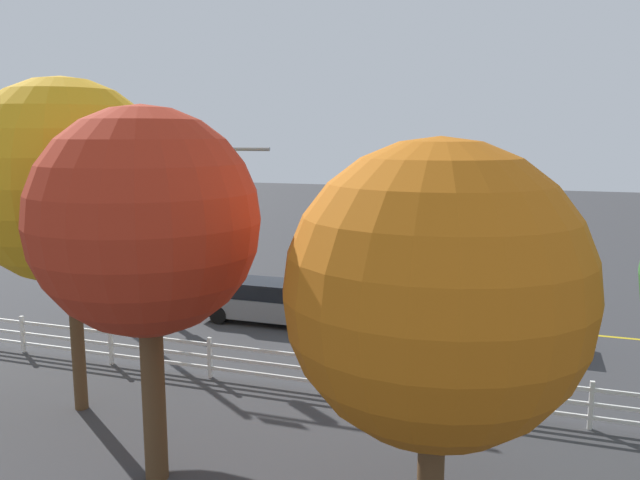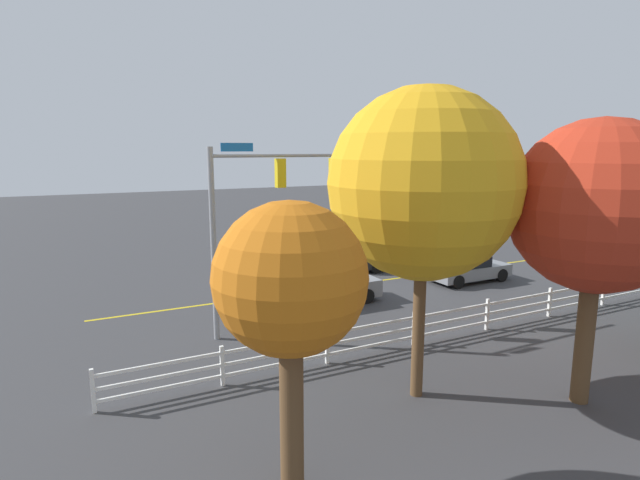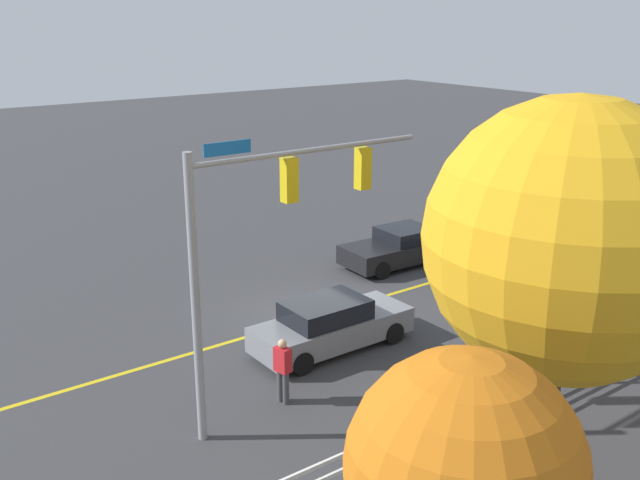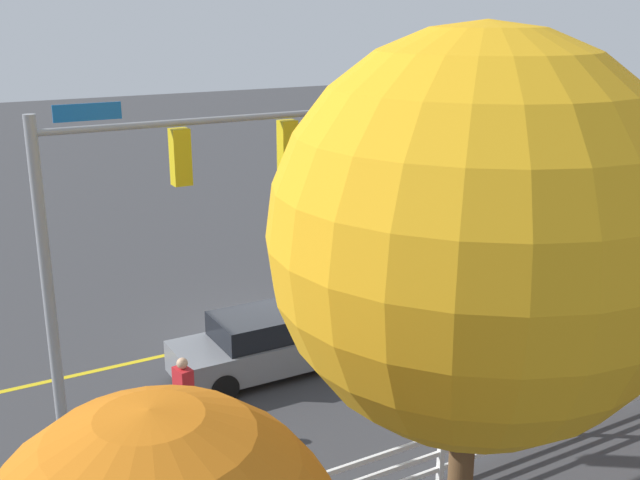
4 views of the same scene
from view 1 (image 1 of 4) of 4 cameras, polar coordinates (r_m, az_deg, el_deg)
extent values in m
plane|color=#38383A|center=(24.66, -0.95, -6.23)|extent=(120.00, 120.00, 0.00)
cube|color=gold|center=(23.66, 8.28, -7.00)|extent=(28.00, 0.16, 0.01)
cylinder|color=gray|center=(23.32, -18.35, 0.57)|extent=(0.20, 0.20, 6.52)
cylinder|color=gray|center=(21.37, -12.17, 8.05)|extent=(6.09, 0.12, 0.12)
cube|color=#0C59B2|center=(22.52, -16.96, 8.63)|extent=(1.10, 0.03, 0.28)
cube|color=gold|center=(21.71, -13.50, 6.44)|extent=(0.32, 0.28, 1.00)
sphere|color=red|center=(21.82, -13.32, 7.30)|extent=(0.17, 0.17, 0.17)
sphere|color=orange|center=(21.83, -13.29, 6.46)|extent=(0.17, 0.17, 0.17)
sphere|color=#148C19|center=(21.85, -13.26, 5.62)|extent=(0.17, 0.17, 0.17)
cube|color=gold|center=(20.66, -8.50, 6.46)|extent=(0.32, 0.28, 1.00)
sphere|color=red|center=(20.78, -8.33, 7.36)|extent=(0.17, 0.17, 0.17)
sphere|color=orange|center=(20.79, -8.31, 6.48)|extent=(0.17, 0.17, 0.17)
sphere|color=#148C19|center=(20.81, -8.29, 5.60)|extent=(0.17, 0.17, 0.17)
cube|color=slate|center=(22.95, -4.63, -5.96)|extent=(4.73, 1.75, 0.72)
cube|color=black|center=(22.88, -5.19, -4.37)|extent=(2.31, 1.57, 0.55)
cylinder|color=black|center=(23.17, -0.15, -6.44)|extent=(0.64, 0.22, 0.64)
cylinder|color=black|center=(21.72, -1.56, -7.53)|extent=(0.64, 0.22, 0.64)
cylinder|color=black|center=(24.38, -7.34, -5.71)|extent=(0.64, 0.22, 0.64)
cylinder|color=black|center=(23.01, -9.12, -6.68)|extent=(0.64, 0.22, 0.64)
cube|color=slate|center=(21.26, 15.93, -7.74)|extent=(4.11, 1.74, 0.58)
cube|color=black|center=(21.12, 15.44, -6.30)|extent=(1.92, 1.56, 0.50)
cylinder|color=black|center=(22.08, 19.66, -7.81)|extent=(0.64, 0.22, 0.64)
cylinder|color=black|center=(20.55, 19.73, -9.10)|extent=(0.64, 0.22, 0.64)
cylinder|color=black|center=(22.18, 12.38, -7.40)|extent=(0.64, 0.22, 0.64)
cylinder|color=black|center=(20.65, 11.88, -8.64)|extent=(0.64, 0.22, 0.64)
cube|color=black|center=(25.33, 12.80, -4.71)|extent=(4.69, 2.07, 0.70)
cube|color=black|center=(25.16, 13.37, -3.43)|extent=(1.94, 1.76, 0.49)
cylinder|color=black|center=(24.84, 8.89, -5.47)|extent=(0.65, 0.25, 0.64)
cylinder|color=black|center=(26.48, 9.71, -4.55)|extent=(0.65, 0.25, 0.64)
cylinder|color=black|center=(24.38, 16.12, -6.01)|extent=(0.65, 0.25, 0.64)
cylinder|color=black|center=(26.06, 16.49, -5.04)|extent=(0.65, 0.25, 0.64)
cylinder|color=#3F3F42|center=(22.71, -12.99, -6.74)|extent=(0.16, 0.16, 0.85)
cylinder|color=#3F3F42|center=(22.89, -12.81, -6.61)|extent=(0.16, 0.16, 0.85)
cube|color=red|center=(22.61, -12.97, -4.88)|extent=(0.33, 0.44, 0.62)
sphere|color=tan|center=(22.52, -13.01, -3.85)|extent=(0.22, 0.22, 0.22)
cube|color=white|center=(16.12, 23.22, -13.52)|extent=(0.10, 0.10, 1.15)
cube|color=white|center=(16.15, 11.36, -12.88)|extent=(0.10, 0.10, 1.15)
cube|color=white|center=(16.82, 0.09, -11.76)|extent=(0.10, 0.10, 1.15)
cube|color=white|center=(18.06, -9.89, -10.39)|extent=(0.10, 0.10, 1.15)
cube|color=white|center=(19.76, -18.30, -8.98)|extent=(0.10, 0.10, 1.15)
cube|color=white|center=(21.82, -25.20, -7.68)|extent=(0.10, 0.10, 1.15)
cube|color=white|center=(16.69, 0.09, -10.56)|extent=(26.00, 0.06, 0.09)
cube|color=white|center=(16.81, 0.09, -11.68)|extent=(26.00, 0.06, 0.09)
cube|color=white|center=(16.93, 0.09, -12.69)|extent=(26.00, 0.06, 0.09)
cylinder|color=brown|center=(12.92, -14.76, -13.21)|extent=(0.45, 0.45, 3.49)
sphere|color=#B22D19|center=(12.06, -15.42, 1.62)|extent=(4.24, 4.24, 4.24)
cylinder|color=brown|center=(16.55, -21.03, -7.92)|extent=(0.32, 0.32, 3.80)
sphere|color=gold|center=(15.89, -21.82, 4.92)|extent=(4.79, 4.79, 4.79)
cylinder|color=brown|center=(11.42, 9.95, -19.49)|extent=(0.45, 0.45, 2.31)
sphere|color=#C66614|center=(10.31, 10.43, -4.67)|extent=(4.95, 4.95, 4.95)
camera|label=2|loc=(18.29, -64.90, 3.38)|focal=28.20mm
camera|label=3|loc=(21.18, -57.91, 11.96)|focal=40.79mm
camera|label=4|loc=(17.03, -52.54, 10.50)|focal=42.71mm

